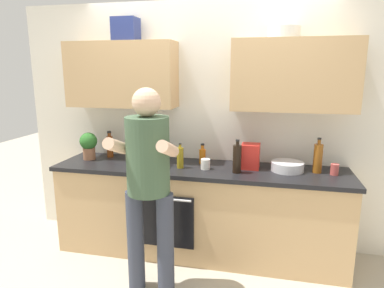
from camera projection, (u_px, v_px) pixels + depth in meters
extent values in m
plane|color=#B2A893|center=(199.00, 251.00, 3.48)|extent=(12.00, 12.00, 0.00)
cube|color=silver|center=(206.00, 126.00, 3.55)|extent=(4.00, 0.06, 2.50)
cube|color=tan|center=(122.00, 75.00, 3.44)|extent=(1.12, 0.32, 0.65)
cube|color=tan|center=(294.00, 75.00, 3.08)|extent=(1.12, 0.32, 0.65)
cylinder|color=silver|center=(284.00, 32.00, 3.02)|extent=(0.29, 0.29, 0.10)
cube|color=navy|center=(126.00, 29.00, 3.33)|extent=(0.24, 0.20, 0.22)
cube|color=tan|center=(199.00, 212.00, 3.39)|extent=(2.80, 0.60, 0.86)
cube|color=black|center=(199.00, 169.00, 3.29)|extent=(2.84, 0.64, 0.04)
cube|color=black|center=(164.00, 221.00, 3.14)|extent=(0.56, 0.02, 0.50)
cylinder|color=silver|center=(163.00, 199.00, 3.07)|extent=(0.52, 0.02, 0.02)
cylinder|color=#383D4C|center=(136.00, 241.00, 2.82)|extent=(0.14, 0.14, 0.87)
cylinder|color=#383D4C|center=(166.00, 244.00, 2.76)|extent=(0.14, 0.14, 0.87)
cylinder|color=#3F593F|center=(148.00, 156.00, 2.63)|extent=(0.34, 0.34, 0.61)
sphere|color=#D8AD8C|center=(146.00, 102.00, 2.54)|extent=(0.22, 0.22, 0.22)
cylinder|color=#D8AD8C|center=(117.00, 146.00, 2.54)|extent=(0.09, 0.31, 0.19)
cylinder|color=#D8AD8C|center=(168.00, 149.00, 2.46)|extent=(0.09, 0.31, 0.19)
cylinder|color=black|center=(237.00, 159.00, 3.09)|extent=(0.08, 0.08, 0.26)
cylinder|color=black|center=(238.00, 143.00, 3.05)|extent=(0.03, 0.03, 0.04)
cylinder|color=black|center=(238.00, 140.00, 3.05)|extent=(0.03, 0.03, 0.02)
cylinder|color=orange|center=(202.00, 156.00, 3.41)|extent=(0.07, 0.07, 0.14)
cylinder|color=orange|center=(202.00, 147.00, 3.39)|extent=(0.03, 0.03, 0.04)
cylinder|color=black|center=(203.00, 144.00, 3.39)|extent=(0.04, 0.04, 0.02)
cylinder|color=olive|center=(180.00, 158.00, 3.24)|extent=(0.06, 0.06, 0.20)
cylinder|color=olive|center=(180.00, 146.00, 3.22)|extent=(0.02, 0.02, 0.03)
cylinder|color=black|center=(180.00, 144.00, 3.21)|extent=(0.03, 0.03, 0.01)
cylinder|color=brown|center=(110.00, 147.00, 3.65)|extent=(0.07, 0.07, 0.23)
cylinder|color=brown|center=(109.00, 135.00, 3.63)|extent=(0.04, 0.04, 0.04)
cylinder|color=black|center=(109.00, 132.00, 3.62)|extent=(0.04, 0.04, 0.02)
cylinder|color=#8C4C14|center=(318.00, 159.00, 3.09)|extent=(0.08, 0.08, 0.27)
cylinder|color=#8C4C14|center=(319.00, 142.00, 3.05)|extent=(0.03, 0.03, 0.04)
cylinder|color=black|center=(319.00, 139.00, 3.05)|extent=(0.03, 0.03, 0.01)
cylinder|color=white|center=(205.00, 164.00, 3.22)|extent=(0.09, 0.09, 0.10)
cylinder|color=#33598C|center=(131.00, 158.00, 3.41)|extent=(0.09, 0.09, 0.11)
cylinder|color=#BF4C47|center=(335.00, 169.00, 3.04)|extent=(0.07, 0.07, 0.10)
cylinder|color=silver|center=(287.00, 166.00, 3.16)|extent=(0.30, 0.30, 0.09)
cylinder|color=#9E6647|center=(89.00, 153.00, 3.57)|extent=(0.13, 0.13, 0.12)
sphere|color=#2D6B28|center=(88.00, 141.00, 3.54)|extent=(0.18, 0.18, 0.18)
cube|color=silver|center=(150.00, 154.00, 3.31)|extent=(0.23, 0.16, 0.24)
cube|color=red|center=(250.00, 156.00, 3.23)|extent=(0.18, 0.18, 0.24)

